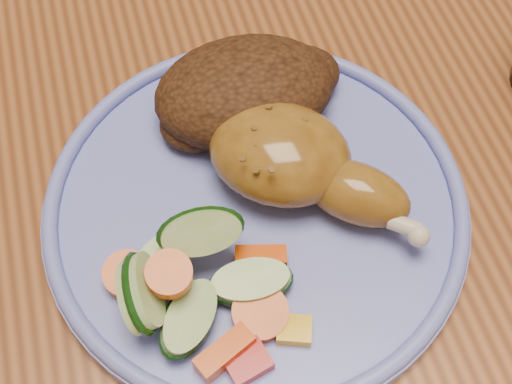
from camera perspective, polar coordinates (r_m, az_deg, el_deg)
The scene contains 6 objects.
dining_table at distance 0.58m, azimuth 2.58°, elevation 2.47°, with size 0.90×1.40×0.75m.
plate at distance 0.46m, azimuth 0.00°, elevation -1.37°, with size 0.27×0.27×0.01m, color #6D78DB.
plate_rim at distance 0.45m, azimuth 0.00°, elevation -0.67°, with size 0.27×0.27×0.01m, color #6D78DB.
chicken_leg at distance 0.44m, azimuth 3.40°, elevation 2.34°, with size 0.13×0.14×0.05m.
rice_pilaf at distance 0.48m, azimuth -0.65°, elevation 8.03°, with size 0.13×0.09×0.05m.
vegetable_pile at distance 0.41m, azimuth -5.00°, elevation -7.35°, with size 0.11×0.11×0.06m.
Camera 1 is at (-0.11, -0.31, 1.15)m, focal length 50.00 mm.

